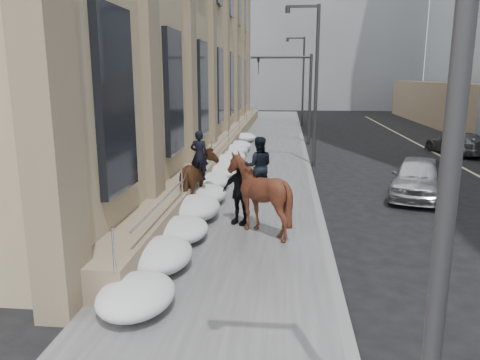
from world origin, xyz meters
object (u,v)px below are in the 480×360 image
object	(u,v)px
mounted_horse_left	(198,177)
car_grey	(458,143)
mounted_horse_right	(258,191)
pedestrian	(240,193)
car_silver	(418,177)

from	to	relation	value
mounted_horse_left	car_grey	xyz separation A→B (m)	(13.21, 13.08, -0.51)
mounted_horse_left	car_grey	size ratio (longest dim) A/B	0.58
mounted_horse_right	pedestrian	bearing A→B (deg)	-53.82
mounted_horse_left	car_grey	world-z (taller)	mounted_horse_left
pedestrian	mounted_horse_left	bearing A→B (deg)	155.33
mounted_horse_left	pedestrian	world-z (taller)	mounted_horse_left
mounted_horse_left	mounted_horse_right	bearing A→B (deg)	134.37
pedestrian	car_grey	distance (m)	18.90
mounted_horse_right	pedestrian	xyz separation A→B (m)	(-0.61, 0.69, -0.23)
mounted_horse_right	pedestrian	distance (m)	0.95
mounted_horse_right	mounted_horse_left	bearing A→B (deg)	-53.97
car_grey	pedestrian	bearing A→B (deg)	32.95
pedestrian	car_silver	bearing A→B (deg)	58.14
pedestrian	car_grey	bearing A→B (deg)	76.25
mounted_horse_left	car_grey	distance (m)	18.60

